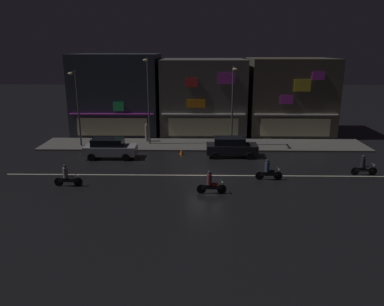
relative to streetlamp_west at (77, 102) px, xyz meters
name	(u,v)px	position (x,y,z in m)	size (l,w,h in m)	color
ground_plane	(205,175)	(11.47, -7.80, -4.22)	(140.00, 140.00, 0.00)	black
lane_divider_stripe	(205,175)	(11.47, -7.80, -4.21)	(29.07, 0.16, 0.01)	beige
sidewalk_far	(203,145)	(11.47, 1.04, -4.15)	(30.60, 4.55, 0.14)	#5B5954
storefront_left_block	(289,96)	(20.65, 6.98, -0.26)	(8.64, 7.49, 7.93)	#4C443A
storefront_center_block	(118,94)	(2.29, 6.93, -0.04)	(8.85, 7.40, 8.37)	#2D333D
storefront_right_block	(203,96)	(11.47, 7.36, -0.31)	(8.75, 8.26, 7.82)	#56514C
streetlamp_west	(77,102)	(0.00, 0.00, 0.00)	(0.44, 1.64, 6.89)	#47494C
streetlamp_mid	(148,95)	(6.35, 0.86, 0.57)	(0.44, 1.64, 7.98)	#47494C
streetlamp_east	(233,100)	(14.09, 0.45, 0.18)	(0.44, 1.64, 7.23)	#47494C
pedestrian_on_sidewalk	(147,133)	(5.94, 2.02, -3.24)	(0.34, 0.34, 1.79)	gray
parked_car_near_kerb	(231,147)	(13.78, -2.76, -3.35)	(4.30, 1.98, 1.67)	black
parked_car_trailing	(110,148)	(3.56, -3.38, -3.35)	(4.30, 1.98, 1.67)	#9EA0A5
motorcycle_lead	(364,167)	(23.02, -7.50, -3.59)	(1.90, 0.60, 1.52)	black
motorcycle_following	(211,184)	(11.80, -11.33, -3.59)	(1.90, 0.60, 1.52)	black
motorcycle_opposite_lane	(268,171)	(15.91, -8.65, -3.59)	(1.90, 0.60, 1.52)	black
motorcycle_trailing_far	(67,177)	(2.24, -10.17, -3.59)	(1.90, 0.60, 1.52)	black
traffic_cone	(182,152)	(9.53, -2.28, -3.95)	(0.36, 0.36, 0.55)	orange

